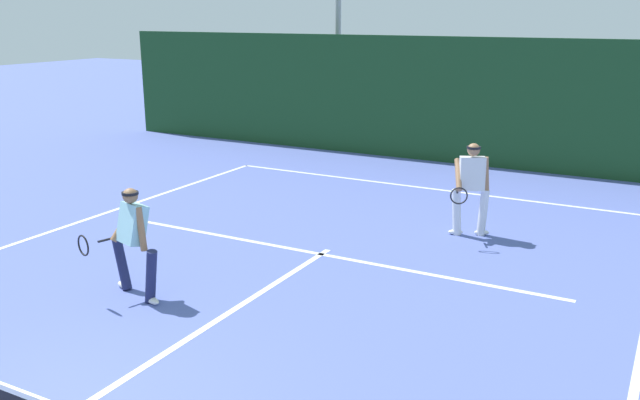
{
  "coord_description": "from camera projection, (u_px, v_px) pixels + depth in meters",
  "views": [
    {
      "loc": [
        4.95,
        -3.02,
        3.8
      ],
      "look_at": [
        0.13,
        5.89,
        1.0
      ],
      "focal_mm": 38.27,
      "sensor_mm": 36.0,
      "label": 1
    }
  ],
  "objects": [
    {
      "name": "player_near",
      "position": [
        132.0,
        238.0,
        9.23
      ],
      "size": [
        1.1,
        0.83,
        1.55
      ],
      "rotation": [
        0.0,
        0.0,
        2.85
      ],
      "color": "#1E234C",
      "rests_on": "ground_plane"
    },
    {
      "name": "back_fence_windscreen",
      "position": [
        467.0,
        102.0,
        17.24
      ],
      "size": [
        21.52,
        0.12,
        3.21
      ],
      "primitive_type": "cube",
      "color": "#19401F",
      "rests_on": "ground_plane"
    },
    {
      "name": "court_line_baseline_far",
      "position": [
        425.0,
        188.0,
        15.23
      ],
      "size": [
        9.66,
        0.1,
        0.01
      ],
      "primitive_type": "cube",
      "color": "white",
      "rests_on": "ground_plane"
    },
    {
      "name": "court_line_service",
      "position": [
        321.0,
        254.0,
        11.07
      ],
      "size": [
        7.88,
        0.1,
        0.01
      ],
      "primitive_type": "cube",
      "color": "white",
      "rests_on": "ground_plane"
    },
    {
      "name": "player_far",
      "position": [
        471.0,
        185.0,
        11.8
      ],
      "size": [
        0.72,
        0.93,
        1.64
      ],
      "rotation": [
        0.0,
        0.0,
        3.57
      ],
      "color": "silver",
      "rests_on": "ground_plane"
    },
    {
      "name": "court_line_centre",
      "position": [
        209.0,
        325.0,
        8.56
      ],
      "size": [
        0.1,
        6.4,
        0.01
      ],
      "primitive_type": "cube",
      "color": "white",
      "rests_on": "ground_plane"
    }
  ]
}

